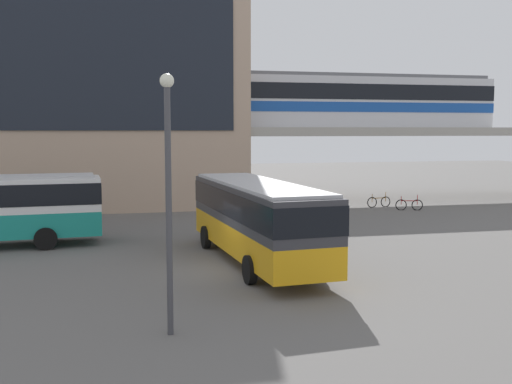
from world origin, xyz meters
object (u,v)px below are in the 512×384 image
at_px(train, 351,100).
at_px(bicycle_orange, 298,208).
at_px(bus_main, 257,213).
at_px(bicycle_brown, 379,202).
at_px(station_building, 70,68).
at_px(bicycle_red, 409,205).
at_px(bicycle_green, 246,206).

bearing_deg(train, bicycle_orange, -135.72).
bearing_deg(bus_main, bicycle_brown, 51.36).
height_order(station_building, bicycle_red, station_building).
xyz_separation_m(bicycle_red, bicycle_orange, (-7.53, 0.25, 0.00)).
bearing_deg(station_building, train, -11.88).
height_order(train, bicycle_red, train).
bearing_deg(bus_main, bicycle_red, 44.60).
xyz_separation_m(bus_main, bicycle_red, (13.33, 13.15, -1.63)).
xyz_separation_m(bus_main, bicycle_orange, (5.81, 13.40, -1.63)).
height_order(bus_main, bicycle_brown, bus_main).
relative_size(train, bicycle_brown, 12.09).
bearing_deg(station_building, bicycle_red, -24.33).
bearing_deg(bicycle_green, bicycle_red, -8.09).
bearing_deg(station_building, bicycle_green, -36.79).
distance_m(bicycle_green, bicycle_orange, 3.37).
relative_size(train, bicycle_green, 12.27).
bearing_deg(train, station_building, 168.12).
bearing_deg(bicycle_brown, bicycle_green, -177.37).
bearing_deg(bicycle_green, bicycle_orange, -22.02).
bearing_deg(bicycle_red, bicycle_orange, 178.10).
relative_size(bicycle_orange, bicycle_brown, 1.00).
bearing_deg(train, bus_main, -121.14).
height_order(bicycle_green, bicycle_brown, same).
relative_size(bus_main, bicycle_green, 6.37).
bearing_deg(bicycle_orange, station_building, 146.07).
xyz_separation_m(train, bicycle_brown, (0.68, -3.74, -7.05)).
bearing_deg(station_building, bicycle_brown, -21.08).
height_order(station_building, bicycle_orange, station_building).
distance_m(station_building, bicycle_red, 25.70).
distance_m(station_building, bus_main, 25.71).
distance_m(bus_main, bicycle_brown, 19.39).
distance_m(bicycle_red, bicycle_green, 10.76).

